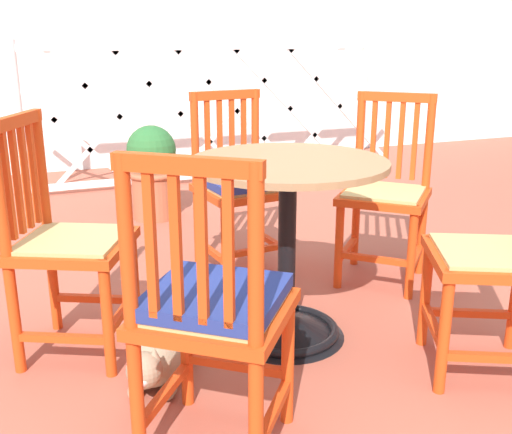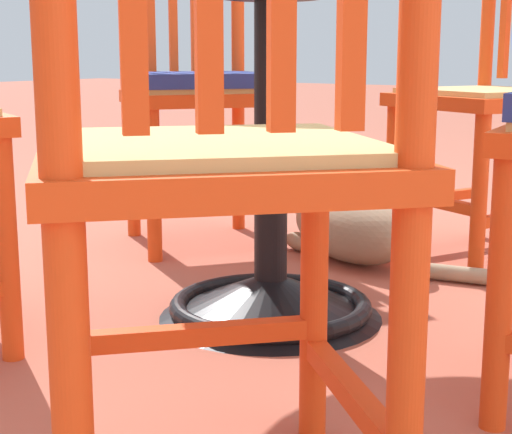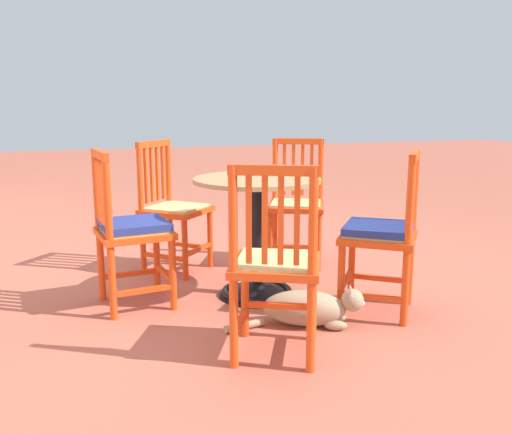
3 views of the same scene
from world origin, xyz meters
The scene contains 6 objects.
ground_plane centered at (0.00, 0.00, 0.00)m, with size 24.00×24.00×0.00m, color #AD5642.
cafe_table centered at (-0.01, 0.22, 0.28)m, with size 0.76×0.76×0.73m.
orange_chair_by_planter centered at (-0.82, 0.41, 0.43)m, with size 0.54×0.54×0.91m.
orange_chair_facing_out centered at (-0.49, -0.35, 0.45)m, with size 0.56×0.56×0.91m.
orange_chair_at_corner centered at (0.69, 0.60, 0.43)m, with size 0.57×0.57×0.91m.
tabby_cat centered at (-0.55, 0.10, 0.10)m, with size 0.37×0.73×0.23m.
Camera 2 is at (1.42, 1.13, 0.56)m, focal length 57.72 mm.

